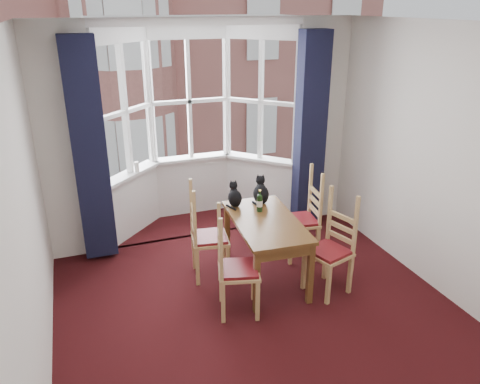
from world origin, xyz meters
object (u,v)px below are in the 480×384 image
candle_tall (137,167)px  dining_table (266,228)px  chair_left_near (230,271)px  cat_right (261,192)px  chair_left_far (202,239)px  chair_right_near (334,250)px  cat_left (235,196)px  wine_bottle (260,202)px  chair_right_far (307,220)px

candle_tall → dining_table: bearing=-55.8°
chair_left_near → cat_right: cat_right is taller
chair_left_far → cat_right: 0.90m
chair_left_far → candle_tall: 1.55m
dining_table → chair_right_near: (0.62, -0.45, -0.16)m
cat_left → wine_bottle: bearing=-49.6°
dining_table → cat_right: (0.13, 0.46, 0.23)m
chair_left_far → wine_bottle: bearing=-3.7°
chair_left_far → wine_bottle: 0.78m
wine_bottle → cat_right: bearing=64.4°
chair_right_far → cat_left: 0.97m
chair_left_near → candle_tall: candle_tall is taller
chair_left_near → cat_left: size_ratio=3.03×
cat_left → candle_tall: cat_left is taller
cat_right → candle_tall: cat_right is taller
dining_table → cat_left: cat_left is taller
chair_right_far → wine_bottle: wine_bottle is taller
chair_right_near → dining_table: bearing=144.1°
chair_left_far → candle_tall: size_ratio=6.68×
cat_left → candle_tall: bearing=128.6°
chair_left_far → cat_left: (0.47, 0.21, 0.38)m
chair_right_near → wine_bottle: wine_bottle is taller
dining_table → cat_right: cat_right is taller
chair_left_far → chair_right_near: size_ratio=1.00×
chair_right_far → cat_left: (-0.88, 0.17, 0.38)m
chair_right_far → wine_bottle: size_ratio=3.52×
cat_left → cat_right: (0.32, -0.02, 0.02)m
dining_table → cat_right: size_ratio=3.83×
dining_table → chair_right_near: bearing=-35.9°
cat_left → cat_right: cat_right is taller
cat_left → candle_tall: 1.53m
cat_left → wine_bottle: 0.33m
chair_left_near → candle_tall: size_ratio=6.68×
chair_left_near → cat_left: bearing=67.7°
cat_left → wine_bottle: cat_left is taller
wine_bottle → cat_left: bearing=130.4°
chair_right_far → cat_right: size_ratio=2.67×
candle_tall → chair_right_near: bearing=-50.4°
chair_right_near → chair_right_far: size_ratio=1.00×
chair_right_far → cat_right: cat_right is taller
chair_right_far → cat_right: bearing=165.3°
chair_left_far → cat_right: cat_right is taller
chair_left_near → wine_bottle: (0.60, 0.70, 0.38)m
chair_right_far → cat_left: cat_left is taller
chair_left_near → chair_right_near: 1.20m
chair_left_near → wine_bottle: bearing=49.3°
chair_left_far → cat_left: cat_left is taller
chair_left_near → chair_right_far: bearing=31.5°
chair_right_near → chair_left_near: bearing=-179.3°
chair_left_near → cat_right: (0.71, 0.92, 0.39)m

